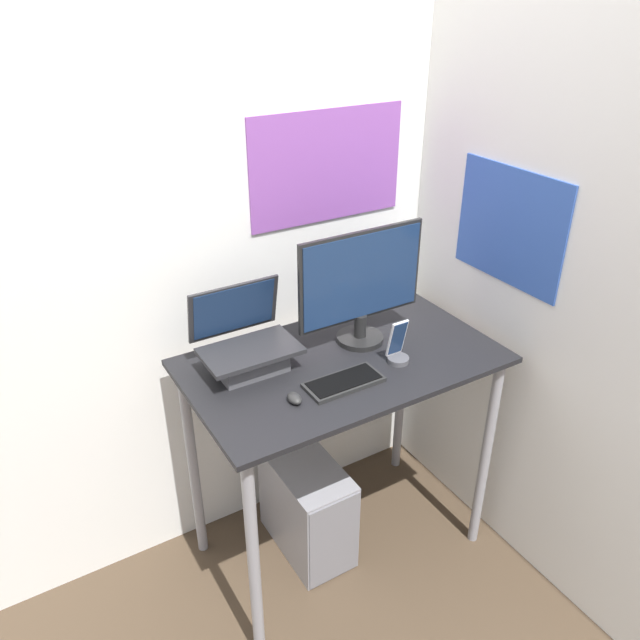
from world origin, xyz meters
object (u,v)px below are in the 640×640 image
(computer_tower, at_px, (307,507))
(keyboard, at_px, (344,382))
(laptop, at_px, (248,349))
(monitor, at_px, (361,287))
(cell_phone, at_px, (398,350))
(mouse, at_px, (294,398))

(computer_tower, bearing_deg, keyboard, -80.81)
(laptop, relative_size, monitor, 0.65)
(keyboard, xyz_separation_m, computer_tower, (-0.03, 0.20, -0.71))
(keyboard, xyz_separation_m, cell_phone, (0.23, 0.02, 0.04))
(cell_phone, bearing_deg, laptop, 153.98)
(mouse, distance_m, computer_tower, 0.76)
(laptop, relative_size, cell_phone, 2.05)
(monitor, bearing_deg, keyboard, -134.16)
(mouse, bearing_deg, laptop, 98.92)
(laptop, xyz_separation_m, mouse, (0.04, -0.25, -0.06))
(monitor, distance_m, computer_tower, 0.94)
(cell_phone, bearing_deg, monitor, 99.81)
(laptop, distance_m, keyboard, 0.34)
(computer_tower, bearing_deg, mouse, -127.35)
(monitor, height_order, mouse, monitor)
(cell_phone, bearing_deg, keyboard, -174.13)
(cell_phone, bearing_deg, mouse, -176.27)
(laptop, relative_size, mouse, 5.06)
(mouse, xyz_separation_m, computer_tower, (0.15, 0.20, -0.71))
(laptop, height_order, monitor, monitor)
(keyboard, distance_m, computer_tower, 0.74)
(mouse, height_order, cell_phone, cell_phone)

